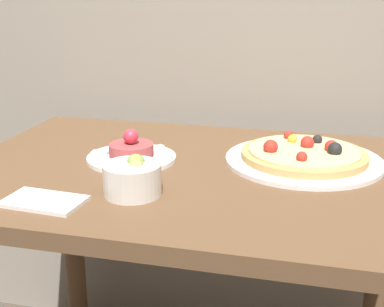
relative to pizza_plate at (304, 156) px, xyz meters
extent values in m
cube|color=brown|center=(-0.24, -0.10, -0.03)|extent=(1.03, 0.72, 0.03)
cylinder|color=brown|center=(-0.69, 0.20, -0.42)|extent=(0.06, 0.06, 0.74)
cylinder|color=brown|center=(0.21, 0.20, -0.42)|extent=(0.06, 0.06, 0.74)
cylinder|color=white|center=(0.00, 0.00, -0.01)|extent=(0.35, 0.35, 0.01)
cylinder|color=tan|center=(0.00, 0.00, 0.00)|extent=(0.28, 0.28, 0.02)
cylinder|color=beige|center=(0.00, 0.00, 0.01)|extent=(0.25, 0.25, 0.01)
sphere|color=#B22D23|center=(0.00, 0.02, 0.03)|extent=(0.03, 0.03, 0.03)
sphere|color=#B22D23|center=(-0.04, 0.08, 0.02)|extent=(0.02, 0.02, 0.02)
sphere|color=#B22D23|center=(0.06, 0.01, 0.02)|extent=(0.03, 0.03, 0.03)
sphere|color=#B22D23|center=(-0.07, -0.03, 0.03)|extent=(0.03, 0.03, 0.03)
sphere|color=#B22D23|center=(0.00, -0.08, 0.02)|extent=(0.02, 0.02, 0.02)
sphere|color=black|center=(0.07, -0.01, 0.03)|extent=(0.03, 0.03, 0.03)
sphere|color=gold|center=(-0.03, 0.06, 0.02)|extent=(0.02, 0.02, 0.02)
sphere|color=black|center=(0.03, 0.06, 0.02)|extent=(0.02, 0.02, 0.02)
cylinder|color=white|center=(-0.38, -0.08, -0.01)|extent=(0.20, 0.20, 0.01)
cylinder|color=#A84747|center=(-0.38, -0.08, 0.01)|extent=(0.10, 0.10, 0.03)
sphere|color=#E0384C|center=(-0.38, -0.08, 0.04)|extent=(0.03, 0.03, 0.03)
cube|color=white|center=(-0.31, -0.08, 0.00)|extent=(0.04, 0.02, 0.01)
cube|color=white|center=(-0.35, -0.01, 0.00)|extent=(0.03, 0.04, 0.01)
cube|color=white|center=(-0.42, -0.01, 0.00)|extent=(0.03, 0.04, 0.01)
cube|color=white|center=(-0.46, -0.08, 0.00)|extent=(0.04, 0.02, 0.01)
cube|color=white|center=(-0.42, -0.15, 0.00)|extent=(0.03, 0.04, 0.01)
cube|color=white|center=(-0.35, -0.15, 0.00)|extent=(0.03, 0.04, 0.01)
cylinder|color=silver|center=(-0.31, -0.27, 0.02)|extent=(0.11, 0.11, 0.06)
sphere|color=#8EA34C|center=(-0.31, -0.25, 0.04)|extent=(0.04, 0.04, 0.04)
sphere|color=#A3B25B|center=(-0.31, -0.26, 0.04)|extent=(0.02, 0.02, 0.02)
sphere|color=#A3B25B|center=(-0.30, -0.27, 0.04)|extent=(0.03, 0.03, 0.03)
cube|color=white|center=(-0.45, -0.36, -0.01)|extent=(0.15, 0.10, 0.01)
camera|label=1|loc=(0.03, -1.17, 0.38)|focal=50.00mm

